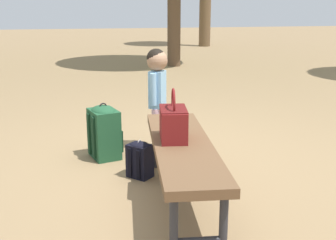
# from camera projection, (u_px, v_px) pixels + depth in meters

# --- Properties ---
(ground_plane) EXTENTS (40.00, 40.00, 0.00)m
(ground_plane) POSITION_uv_depth(u_px,v_px,m) (184.00, 167.00, 3.82)
(ground_plane) COLOR #8C704C
(ground_plane) RESTS_ON ground
(park_bench) EXTENTS (1.63, 0.54, 0.45)m
(park_bench) POSITION_uv_depth(u_px,v_px,m) (182.00, 150.00, 3.05)
(park_bench) COLOR brown
(park_bench) RESTS_ON ground
(handbag) EXTENTS (0.34, 0.22, 0.37)m
(handbag) POSITION_uv_depth(u_px,v_px,m) (173.00, 122.00, 3.07)
(handbag) COLOR maroon
(handbag) RESTS_ON park_bench
(child_standing) EXTENTS (0.24, 0.20, 0.97)m
(child_standing) POSITION_uv_depth(u_px,v_px,m) (157.00, 83.00, 4.12)
(child_standing) COLOR #E5B2C6
(child_standing) RESTS_ON ground
(backpack_large) EXTENTS (0.36, 0.32, 0.52)m
(backpack_large) POSITION_uv_depth(u_px,v_px,m) (104.00, 130.00, 3.98)
(backpack_large) COLOR #1E4C2D
(backpack_large) RESTS_ON ground
(backpack_small) EXTENTS (0.23, 0.23, 0.32)m
(backpack_small) POSITION_uv_depth(u_px,v_px,m) (140.00, 159.00, 3.55)
(backpack_small) COLOR black
(backpack_small) RESTS_ON ground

